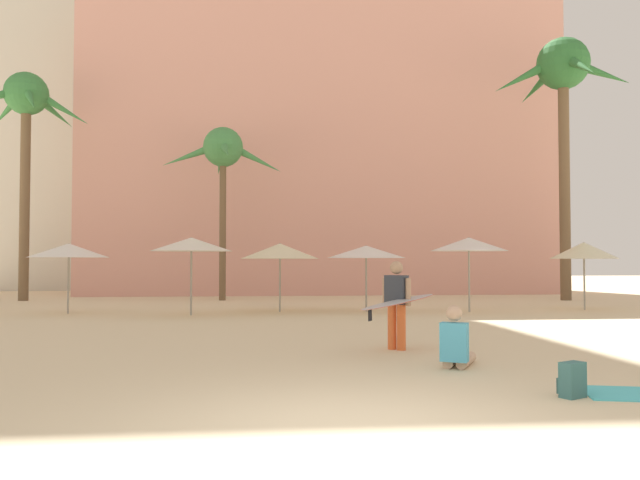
# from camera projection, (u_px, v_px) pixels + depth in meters

# --- Properties ---
(ground) EXTENTS (120.00, 120.00, 0.00)m
(ground) POSITION_uv_depth(u_px,v_px,m) (359.00, 433.00, 5.96)
(ground) COLOR beige
(hotel_pink) EXTENTS (23.29, 11.58, 16.20)m
(hotel_pink) POSITION_uv_depth(u_px,v_px,m) (317.00, 146.00, 35.47)
(hotel_pink) COLOR #DB9989
(hotel_pink) RESTS_ON ground
(palm_tree_far_left) EXTENTS (5.14, 5.19, 7.16)m
(palm_tree_far_left) POSITION_uv_depth(u_px,v_px,m) (223.00, 155.00, 26.17)
(palm_tree_far_left) COLOR brown
(palm_tree_far_left) RESTS_ON ground
(palm_tree_left) EXTENTS (4.87, 4.80, 9.40)m
(palm_tree_left) POSITION_uv_depth(u_px,v_px,m) (27.00, 112.00, 26.01)
(palm_tree_left) COLOR brown
(palm_tree_left) RESTS_ON ground
(palm_tree_center) EXTENTS (6.21, 6.12, 10.94)m
(palm_tree_center) POSITION_uv_depth(u_px,v_px,m) (563.00, 81.00, 26.34)
(palm_tree_center) COLOR brown
(palm_tree_center) RESTS_ON ground
(cafe_umbrella_0) EXTENTS (2.40, 2.40, 2.16)m
(cafe_umbrella_0) POSITION_uv_depth(u_px,v_px,m) (69.00, 250.00, 19.49)
(cafe_umbrella_0) COLOR gray
(cafe_umbrella_0) RESTS_ON ground
(cafe_umbrella_2) EXTENTS (2.50, 2.50, 2.18)m
(cafe_umbrella_2) POSITION_uv_depth(u_px,v_px,m) (280.00, 251.00, 20.17)
(cafe_umbrella_2) COLOR gray
(cafe_umbrella_2) RESTS_ON ground
(cafe_umbrella_3) EXTENTS (2.17, 2.17, 2.24)m
(cafe_umbrella_3) POSITION_uv_depth(u_px,v_px,m) (584.00, 251.00, 20.94)
(cafe_umbrella_3) COLOR gray
(cafe_umbrella_3) RESTS_ON ground
(cafe_umbrella_4) EXTENTS (2.45, 2.45, 2.37)m
(cafe_umbrella_4) POSITION_uv_depth(u_px,v_px,m) (469.00, 244.00, 20.07)
(cafe_umbrella_4) COLOR gray
(cafe_umbrella_4) RESTS_ON ground
(cafe_umbrella_5) EXTENTS (2.44, 2.44, 2.32)m
(cafe_umbrella_5) POSITION_uv_depth(u_px,v_px,m) (191.00, 244.00, 18.88)
(cafe_umbrella_5) COLOR gray
(cafe_umbrella_5) RESTS_ON ground
(cafe_umbrella_6) EXTENTS (2.53, 2.53, 2.12)m
(cafe_umbrella_6) POSITION_uv_depth(u_px,v_px,m) (366.00, 252.00, 20.30)
(cafe_umbrella_6) COLOR gray
(cafe_umbrella_6) RESTS_ON ground
(backpack) EXTENTS (0.35, 0.33, 0.42)m
(backpack) POSITION_uv_depth(u_px,v_px,m) (572.00, 380.00, 7.50)
(backpack) COLOR #37696B
(backpack) RESTS_ON ground
(person_far_right) EXTENTS (0.81, 1.04, 0.96)m
(person_far_right) POSITION_uv_depth(u_px,v_px,m) (457.00, 346.00, 9.60)
(person_far_right) COLOR #D1A889
(person_far_right) RESTS_ON ground
(person_far_left) EXTENTS (2.05, 2.34, 1.62)m
(person_far_left) POSITION_uv_depth(u_px,v_px,m) (398.00, 301.00, 11.43)
(person_far_left) COLOR orange
(person_far_left) RESTS_ON ground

